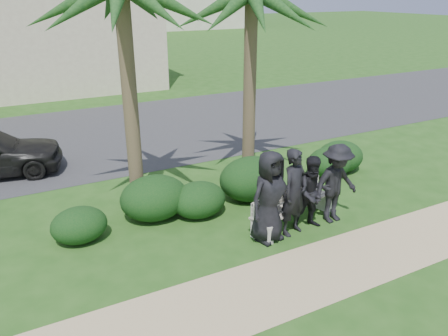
{
  "coord_description": "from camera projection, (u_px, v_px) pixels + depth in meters",
  "views": [
    {
      "loc": [
        -4.71,
        -6.8,
        4.65
      ],
      "look_at": [
        -0.65,
        1.0,
        1.07
      ],
      "focal_mm": 35.0,
      "sensor_mm": 36.0,
      "label": 1
    }
  ],
  "objects": [
    {
      "name": "ground",
      "position": [
        272.0,
        225.0,
        9.36
      ],
      "size": [
        160.0,
        160.0,
        0.0
      ],
      "primitive_type": "plane",
      "color": "#214C15",
      "rests_on": "ground"
    },
    {
      "name": "footpath",
      "position": [
        327.0,
        268.0,
        7.88
      ],
      "size": [
        30.0,
        1.6,
        0.01
      ],
      "primitive_type": "cube",
      "color": "tan",
      "rests_on": "ground"
    },
    {
      "name": "asphalt_street",
      "position": [
        151.0,
        128.0,
        15.93
      ],
      "size": [
        160.0,
        8.0,
        0.01
      ],
      "primitive_type": "cube",
      "color": "#2D2D30",
      "rests_on": "ground"
    },
    {
      "name": "stucco_bldg_right",
      "position": [
        65.0,
        12.0,
        22.33
      ],
      "size": [
        8.4,
        8.4,
        7.3
      ],
      "color": "#C6B594",
      "rests_on": "ground"
    },
    {
      "name": "park_bench",
      "position": [
        293.0,
        208.0,
        9.31
      ],
      "size": [
        2.29,
        1.07,
        0.76
      ],
      "rotation": [
        0.0,
        0.0,
        0.28
      ],
      "color": "gray",
      "rests_on": "ground"
    },
    {
      "name": "man_a",
      "position": [
        269.0,
        197.0,
        8.47
      ],
      "size": [
        1.01,
        0.76,
        1.88
      ],
      "primitive_type": "imported",
      "rotation": [
        0.0,
        0.0,
        0.19
      ],
      "color": "black",
      "rests_on": "ground"
    },
    {
      "name": "man_b",
      "position": [
        295.0,
        192.0,
        8.72
      ],
      "size": [
        0.76,
        0.61,
        1.83
      ],
      "primitive_type": "imported",
      "rotation": [
        0.0,
        0.0,
        0.29
      ],
      "color": "black",
      "rests_on": "ground"
    },
    {
      "name": "man_c",
      "position": [
        313.0,
        193.0,
        8.97
      ],
      "size": [
        0.88,
        0.75,
        1.59
      ],
      "primitive_type": "imported",
      "rotation": [
        0.0,
        0.0,
        -0.21
      ],
      "color": "black",
      "rests_on": "ground"
    },
    {
      "name": "man_d",
      "position": [
        336.0,
        184.0,
        9.2
      ],
      "size": [
        1.17,
        0.72,
        1.75
      ],
      "primitive_type": "imported",
      "rotation": [
        0.0,
        0.0,
        0.06
      ],
      "color": "black",
      "rests_on": "ground"
    },
    {
      "name": "hedge_a",
      "position": [
        79.0,
        224.0,
        8.65
      ],
      "size": [
        1.11,
        0.91,
        0.72
      ],
      "primitive_type": "ellipsoid",
      "color": "#0E3311",
      "rests_on": "ground"
    },
    {
      "name": "hedge_b",
      "position": [
        154.0,
        196.0,
        9.51
      ],
      "size": [
        1.5,
        1.24,
        0.98
      ],
      "primitive_type": "ellipsoid",
      "color": "#0E3311",
      "rests_on": "ground"
    },
    {
      "name": "hedge_c",
      "position": [
        199.0,
        199.0,
        9.62
      ],
      "size": [
        1.22,
        1.01,
        0.79
      ],
      "primitive_type": "ellipsoid",
      "color": "#0E3311",
      "rests_on": "ground"
    },
    {
      "name": "hedge_d",
      "position": [
        252.0,
        177.0,
        10.4
      ],
      "size": [
        1.61,
        1.33,
        1.05
      ],
      "primitive_type": "ellipsoid",
      "color": "#0E3311",
      "rests_on": "ground"
    },
    {
      "name": "hedge_e",
      "position": [
        330.0,
        161.0,
        11.7
      ],
      "size": [
        1.25,
        1.03,
        0.82
      ],
      "primitive_type": "ellipsoid",
      "color": "#0E3311",
      "rests_on": "ground"
    },
    {
      "name": "hedge_f",
      "position": [
        340.0,
        156.0,
        12.01
      ],
      "size": [
        1.34,
        1.11,
        0.87
      ],
      "primitive_type": "ellipsoid",
      "color": "#0E3311",
      "rests_on": "ground"
    }
  ]
}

